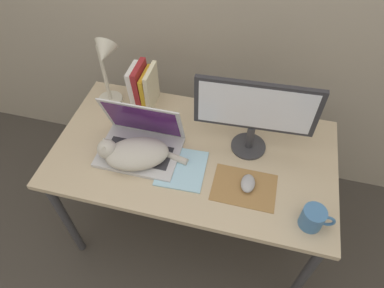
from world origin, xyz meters
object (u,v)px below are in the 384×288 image
(book_row, at_px, (143,86))
(mug, at_px, (313,218))
(external_monitor, at_px, (255,112))
(desk_lamp, at_px, (105,63))
(notepad, at_px, (182,168))
(laptop, at_px, (141,142))
(computer_mouse, at_px, (248,183))
(cat, at_px, (134,153))

(book_row, xyz_separation_m, mug, (0.89, -0.53, -0.06))
(external_monitor, xyz_separation_m, book_row, (-0.59, 0.18, -0.13))
(desk_lamp, xyz_separation_m, notepad, (0.46, -0.32, -0.27))
(external_monitor, height_order, mug, external_monitor)
(external_monitor, bearing_deg, laptop, -164.51)
(computer_mouse, height_order, notepad, computer_mouse)
(computer_mouse, height_order, book_row, book_row)
(laptop, height_order, mug, laptop)
(laptop, xyz_separation_m, notepad, (0.22, -0.07, -0.05))
(cat, distance_m, book_row, 0.41)
(cat, bearing_deg, mug, -9.52)
(book_row, relative_size, mug, 1.72)
(book_row, bearing_deg, desk_lamp, -156.44)
(computer_mouse, relative_size, desk_lamp, 0.23)
(notepad, bearing_deg, cat, -178.72)
(cat, distance_m, notepad, 0.23)
(mug, bearing_deg, notepad, 166.44)
(laptop, distance_m, desk_lamp, 0.42)
(cat, bearing_deg, book_row, 102.54)
(cat, bearing_deg, notepad, 1.28)
(computer_mouse, height_order, mug, mug)
(book_row, xyz_separation_m, desk_lamp, (-0.15, -0.07, 0.17))
(cat, xyz_separation_m, external_monitor, (0.50, 0.21, 0.18))
(external_monitor, bearing_deg, notepad, -143.65)
(notepad, bearing_deg, book_row, 128.78)
(laptop, distance_m, notepad, 0.23)
(computer_mouse, xyz_separation_m, desk_lamp, (-0.77, 0.34, 0.26))
(notepad, relative_size, mug, 1.77)
(cat, xyz_separation_m, notepad, (0.22, 0.01, -0.05))
(desk_lamp, relative_size, notepad, 1.73)
(computer_mouse, bearing_deg, laptop, 170.66)
(cat, relative_size, book_row, 1.76)
(cat, height_order, desk_lamp, desk_lamp)
(laptop, bearing_deg, cat, -94.81)
(notepad, bearing_deg, mug, -13.56)
(desk_lamp, bearing_deg, external_monitor, -9.07)
(external_monitor, bearing_deg, mug, -48.68)
(laptop, distance_m, external_monitor, 0.55)
(laptop, bearing_deg, notepad, -17.03)
(external_monitor, height_order, book_row, external_monitor)
(notepad, xyz_separation_m, mug, (0.58, -0.14, 0.05))
(external_monitor, bearing_deg, computer_mouse, -82.72)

